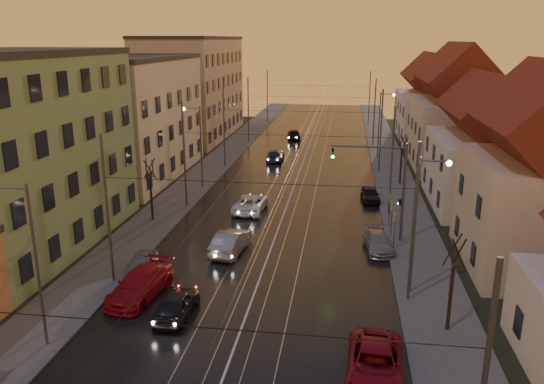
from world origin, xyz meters
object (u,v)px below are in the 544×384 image
at_px(parked_right_0, 375,365).
at_px(street_lamp_0, 29,251).
at_px(street_lamp_2, 198,139).
at_px(parked_right_1, 378,242).
at_px(driving_car_4, 294,134).
at_px(street_lamp_3, 382,119).
at_px(traffic_light_mast, 390,180).
at_px(parked_left_2, 140,284).
at_px(driving_car_3, 275,156).
at_px(street_lamp_1, 421,213).
at_px(driving_car_1, 231,242).
at_px(driving_car_0, 176,304).
at_px(driving_car_2, 251,203).
at_px(parked_left_3, 142,266).
at_px(parked_right_2, 370,194).

bearing_deg(parked_right_0, street_lamp_0, -178.29).
xyz_separation_m(street_lamp_2, parked_right_1, (16.46, -13.69, -4.27)).
distance_m(driving_car_4, parked_right_1, 42.15).
relative_size(street_lamp_3, parked_right_1, 1.89).
bearing_deg(street_lamp_3, traffic_light_mast, -92.27).
distance_m(parked_left_2, parked_right_0, 14.02).
xyz_separation_m(street_lamp_2, driving_car_3, (5.76, 12.84, -4.21)).
relative_size(street_lamp_1, street_lamp_2, 1.00).
relative_size(street_lamp_1, traffic_light_mast, 1.11).
bearing_deg(driving_car_1, street_lamp_0, 68.94).
xyz_separation_m(street_lamp_0, driving_car_3, (5.76, 40.84, -4.21)).
distance_m(traffic_light_mast, parked_right_1, 4.37).
bearing_deg(driving_car_0, parked_right_1, -134.70).
bearing_deg(street_lamp_1, parked_right_1, 105.51).
bearing_deg(driving_car_2, driving_car_1, 93.54).
bearing_deg(parked_right_1, parked_left_2, -153.44).
xyz_separation_m(parked_left_3, parked_right_1, (14.62, 6.15, -0.05)).
xyz_separation_m(driving_car_0, parked_left_3, (-3.66, 4.54, -0.03)).
xyz_separation_m(traffic_light_mast, parked_left_3, (-15.26, -7.84, -3.94)).
height_order(street_lamp_1, parked_right_0, street_lamp_1).
distance_m(street_lamp_0, street_lamp_1, 19.89).
bearing_deg(driving_car_0, street_lamp_3, -106.46).
bearing_deg(traffic_light_mast, driving_car_0, -133.15).
xyz_separation_m(driving_car_1, driving_car_3, (-0.72, 28.29, -0.11)).
relative_size(parked_left_2, parked_left_3, 1.37).
relative_size(traffic_light_mast, driving_car_2, 1.41).
bearing_deg(parked_right_2, driving_car_1, -130.46).
xyz_separation_m(street_lamp_3, parked_left_2, (-15.40, -38.53, -4.12)).
xyz_separation_m(driving_car_1, parked_left_2, (-3.68, -7.07, -0.01)).
bearing_deg(driving_car_4, street_lamp_3, 128.51).
xyz_separation_m(traffic_light_mast, driving_car_1, (-10.61, -3.45, -3.82)).
distance_m(driving_car_2, parked_right_1, 12.55).
bearing_deg(driving_car_1, parked_right_0, 131.23).
bearing_deg(street_lamp_1, street_lamp_2, 132.32).
xyz_separation_m(driving_car_0, driving_car_1, (0.99, 8.92, 0.09)).
bearing_deg(driving_car_2, parked_right_0, 114.86).
relative_size(street_lamp_0, driving_car_2, 1.56).
bearing_deg(parked_left_2, driving_car_4, 93.04).
bearing_deg(street_lamp_2, driving_car_1, -67.24).
xyz_separation_m(street_lamp_1, parked_right_1, (-1.75, 6.31, -4.27)).
bearing_deg(driving_car_3, parked_left_3, 81.22).
distance_m(street_lamp_0, parked_right_0, 16.09).
height_order(street_lamp_2, parked_right_2, street_lamp_2).
height_order(driving_car_3, parked_right_0, parked_right_0).
distance_m(street_lamp_0, parked_right_1, 22.23).
height_order(driving_car_2, parked_right_1, driving_car_2).
relative_size(driving_car_4, parked_right_2, 1.21).
xyz_separation_m(driving_car_0, driving_car_2, (0.72, 17.94, 0.02)).
height_order(driving_car_1, parked_left_3, driving_car_1).
relative_size(street_lamp_1, parked_right_2, 2.13).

